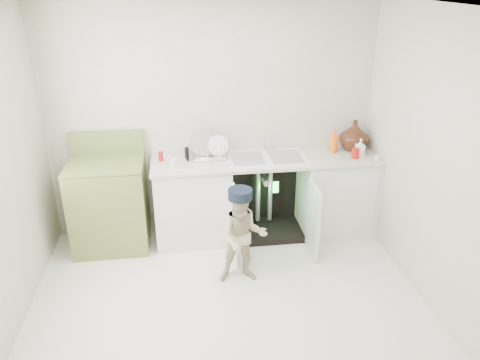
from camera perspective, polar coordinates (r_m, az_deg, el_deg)
name	(u,v)px	position (r m, az deg, el deg)	size (l,w,h in m)	color
ground	(229,304)	(4.32, -1.38, -14.83)	(3.50, 3.50, 0.00)	silver
room_shell	(227,176)	(3.67, -1.57, 0.54)	(6.00, 5.50, 1.26)	beige
counter_run	(269,194)	(5.16, 3.51, -1.67)	(2.44, 1.02, 1.23)	white
avocado_stove	(110,203)	(5.10, -15.60, -2.72)	(0.77, 0.65, 1.19)	olive
repair_worker	(243,236)	(4.35, 0.37, -6.83)	(0.67, 0.70, 0.95)	#CBB892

